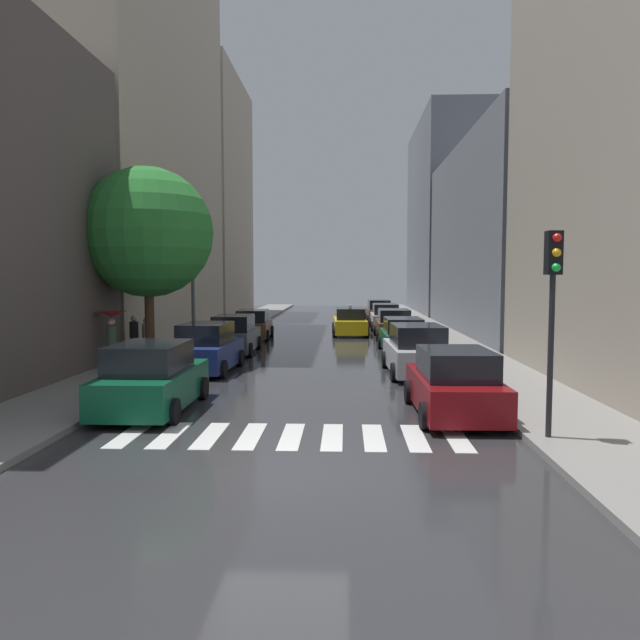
# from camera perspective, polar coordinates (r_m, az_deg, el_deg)

# --- Properties ---
(ground_plane) EXTENTS (28.00, 72.00, 0.04)m
(ground_plane) POSITION_cam_1_polar(r_m,az_deg,el_deg) (34.56, 0.49, -1.63)
(ground_plane) COLOR #2D2D30
(sidewalk_left) EXTENTS (3.00, 72.00, 0.15)m
(sidewalk_left) POSITION_cam_1_polar(r_m,az_deg,el_deg) (35.37, -10.09, -1.41)
(sidewalk_left) COLOR gray
(sidewalk_left) RESTS_ON ground
(sidewalk_right) EXTENTS (3.00, 72.00, 0.15)m
(sidewalk_right) POSITION_cam_1_polar(r_m,az_deg,el_deg) (34.93, 11.21, -1.50)
(sidewalk_right) COLOR gray
(sidewalk_right) RESTS_ON ground
(crosswalk_stripes) EXTENTS (7.65, 2.20, 0.01)m
(crosswalk_stripes) POSITION_cam_1_polar(r_m,az_deg,el_deg) (13.28, -2.76, -11.12)
(crosswalk_stripes) COLOR silver
(crosswalk_stripes) RESTS_ON ground
(building_left_mid) EXTENTS (6.00, 19.96, 24.33)m
(building_left_mid) POSITION_cam_1_polar(r_m,az_deg,el_deg) (37.27, -17.52, 17.47)
(building_left_mid) COLOR #B2A38C
(building_left_mid) RESTS_ON ground
(building_left_far) EXTENTS (6.00, 14.02, 20.56)m
(building_left_far) POSITION_cam_1_polar(r_m,az_deg,el_deg) (53.82, -10.86, 11.39)
(building_left_far) COLOR #B2A38C
(building_left_far) RESTS_ON ground
(building_right_mid) EXTENTS (6.00, 21.47, 11.56)m
(building_right_mid) POSITION_cam_1_polar(r_m,az_deg,el_deg) (38.42, 17.42, 7.43)
(building_right_mid) COLOR slate
(building_right_mid) RESTS_ON ground
(building_right_far) EXTENTS (6.00, 17.67, 17.99)m
(building_right_far) POSITION_cam_1_polar(r_m,az_deg,el_deg) (58.82, 12.23, 9.49)
(building_right_far) COLOR slate
(building_right_far) RESTS_ON ground
(parked_car_left_nearest) EXTENTS (2.14, 4.42, 1.80)m
(parked_car_left_nearest) POSITION_cam_1_polar(r_m,az_deg,el_deg) (16.12, -15.85, -5.51)
(parked_car_left_nearest) COLOR #0C4C2D
(parked_car_left_nearest) RESTS_ON ground
(parked_car_left_second) EXTENTS (2.17, 4.29, 1.81)m
(parked_car_left_second) POSITION_cam_1_polar(r_m,az_deg,el_deg) (22.20, -10.79, -2.77)
(parked_car_left_second) COLOR navy
(parked_car_left_second) RESTS_ON ground
(parked_car_left_third) EXTENTS (2.07, 4.36, 1.75)m
(parked_car_left_third) POSITION_cam_1_polar(r_m,az_deg,el_deg) (27.34, -8.24, -1.48)
(parked_car_left_third) COLOR #474C51
(parked_car_left_third) RESTS_ON ground
(parked_car_left_fourth) EXTENTS (2.13, 4.19, 1.65)m
(parked_car_left_fourth) POSITION_cam_1_polar(r_m,az_deg,el_deg) (33.31, -6.44, -0.51)
(parked_car_left_fourth) COLOR brown
(parked_car_left_fourth) RESTS_ON ground
(parked_car_right_nearest) EXTENTS (2.18, 4.35, 1.71)m
(parked_car_right_nearest) POSITION_cam_1_polar(r_m,az_deg,el_deg) (15.37, 12.79, -6.08)
(parked_car_right_nearest) COLOR maroon
(parked_car_right_nearest) RESTS_ON ground
(parked_car_right_second) EXTENTS (2.27, 4.61, 1.80)m
(parked_car_right_second) POSITION_cam_1_polar(r_m,az_deg,el_deg) (21.47, 9.25, -3.00)
(parked_car_right_second) COLOR #B2B7BF
(parked_car_right_second) RESTS_ON ground
(parked_car_right_third) EXTENTS (2.08, 4.50, 1.63)m
(parked_car_right_third) POSITION_cam_1_polar(r_m,az_deg,el_deg) (27.37, 7.95, -1.58)
(parked_car_right_third) COLOR #0C4C2D
(parked_car_right_third) RESTS_ON ground
(parked_car_right_fourth) EXTENTS (2.10, 4.56, 1.67)m
(parked_car_right_fourth) POSITION_cam_1_polar(r_m,az_deg,el_deg) (33.68, 7.08, -0.46)
(parked_car_right_fourth) COLOR brown
(parked_car_right_fourth) RESTS_ON ground
(parked_car_right_fifth) EXTENTS (2.00, 4.71, 1.70)m
(parked_car_right_fifth) POSITION_cam_1_polar(r_m,az_deg,el_deg) (39.49, 6.28, 0.26)
(parked_car_right_fifth) COLOR #B2B7BF
(parked_car_right_fifth) RESTS_ON ground
(parked_car_right_sixth) EXTENTS (2.08, 4.32, 1.71)m
(parked_car_right_sixth) POSITION_cam_1_polar(r_m,az_deg,el_deg) (45.49, 5.66, 0.80)
(parked_car_right_sixth) COLOR brown
(parked_car_right_sixth) RESTS_ON ground
(taxi_midroad) EXTENTS (2.21, 4.65, 1.81)m
(taxi_midroad) POSITION_cam_1_polar(r_m,az_deg,el_deg) (35.45, 2.89, -0.22)
(taxi_midroad) COLOR yellow
(taxi_midroad) RESTS_ON ground
(pedestrian_foreground) EXTENTS (1.08, 1.08, 2.08)m
(pedestrian_foreground) POSITION_cam_1_polar(r_m,az_deg,el_deg) (22.99, -19.40, -0.55)
(pedestrian_foreground) COLOR brown
(pedestrian_foreground) RESTS_ON sidewalk_left
(pedestrian_near_tree) EXTENTS (0.36, 0.36, 1.67)m
(pedestrian_near_tree) POSITION_cam_1_polar(r_m,az_deg,el_deg) (25.41, -16.33, -1.58)
(pedestrian_near_tree) COLOR navy
(pedestrian_near_tree) RESTS_ON sidewalk_left
(pedestrian_by_kerb) EXTENTS (0.36, 0.36, 1.76)m
(pedestrian_by_kerb) POSITION_cam_1_polar(r_m,az_deg,el_deg) (25.61, -17.44, -1.44)
(pedestrian_by_kerb) COLOR navy
(pedestrian_by_kerb) RESTS_ON sidewalk_left
(street_tree_left) EXTENTS (5.02, 5.02, 7.56)m
(street_tree_left) POSITION_cam_1_polar(r_m,az_deg,el_deg) (24.07, -16.23, 8.07)
(street_tree_left) COLOR #513823
(street_tree_left) RESTS_ON sidewalk_left
(traffic_light_right_corner) EXTENTS (0.30, 0.42, 4.30)m
(traffic_light_right_corner) POSITION_cam_1_polar(r_m,az_deg,el_deg) (13.13, 21.48, 2.91)
(traffic_light_right_corner) COLOR black
(traffic_light_right_corner) RESTS_ON sidewalk_right
(lamp_post_left) EXTENTS (0.60, 0.28, 6.72)m
(lamp_post_left) POSITION_cam_1_polar(r_m,az_deg,el_deg) (26.77, -12.15, 5.25)
(lamp_post_left) COLOR #595B60
(lamp_post_left) RESTS_ON sidewalk_left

